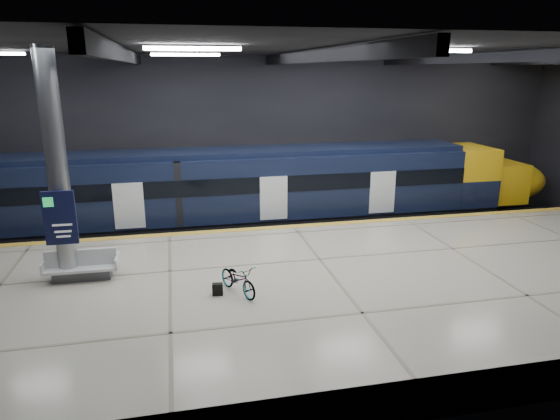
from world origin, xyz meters
name	(u,v)px	position (x,y,z in m)	size (l,w,h in m)	color
ground	(311,277)	(0.00, 0.00, 0.00)	(30.00, 30.00, 0.00)	black
room_shell	(314,120)	(0.00, 0.00, 5.72)	(30.10, 16.10, 8.05)	black
platform	(333,292)	(0.00, -2.50, 0.55)	(30.00, 11.00, 1.10)	beige
safety_strip	(294,226)	(0.00, 2.75, 1.11)	(30.00, 0.40, 0.01)	gold
rails	(280,230)	(0.00, 5.50, 0.08)	(30.00, 1.52, 0.16)	gray
train	(241,191)	(-1.77, 5.50, 2.06)	(29.40, 2.84, 3.79)	black
bench	(82,269)	(-7.63, -1.06, 1.44)	(2.18, 0.92, 0.96)	#595B60
bicycle	(238,279)	(-3.07, -3.08, 1.55)	(0.59, 1.69, 0.89)	#99999E
pannier_bag	(218,289)	(-3.67, -3.08, 1.28)	(0.30, 0.18, 0.35)	black
info_column	(57,172)	(-8.00, -1.03, 4.46)	(0.90, 0.78, 6.90)	#9EA0A5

